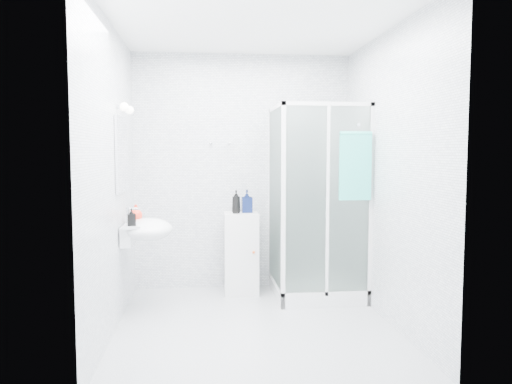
{
  "coord_description": "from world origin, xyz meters",
  "views": [
    {
      "loc": [
        -0.45,
        -4.26,
        1.52
      ],
      "look_at": [
        0.05,
        0.35,
        1.15
      ],
      "focal_mm": 35.0,
      "sensor_mm": 36.0,
      "label": 1
    }
  ],
  "objects": [
    {
      "name": "shampoo_bottle_b",
      "position": [
        0.03,
        1.05,
        1.0
      ],
      "size": [
        0.11,
        0.12,
        0.25
      ],
      "primitive_type": "imported",
      "rotation": [
        0.0,
        0.0,
        0.03
      ],
      "color": "#0A153E",
      "rests_on": "storage_cabinet"
    },
    {
      "name": "wall_basin",
      "position": [
        -0.99,
        0.45,
        0.8
      ],
      "size": [
        0.46,
        0.56,
        0.35
      ],
      "color": "silver",
      "rests_on": "ground"
    },
    {
      "name": "shower_enclosure",
      "position": [
        0.67,
        0.77,
        0.45
      ],
      "size": [
        0.9,
        0.95,
        2.0
      ],
      "color": "silver",
      "rests_on": "ground"
    },
    {
      "name": "wall_hooks",
      "position": [
        -0.25,
        1.26,
        1.62
      ],
      "size": [
        0.23,
        0.06,
        0.03
      ],
      "color": "silver",
      "rests_on": "room"
    },
    {
      "name": "soap_dispenser_orange",
      "position": [
        -1.09,
        0.59,
        0.94
      ],
      "size": [
        0.15,
        0.15,
        0.16
      ],
      "primitive_type": "imported",
      "rotation": [
        0.0,
        0.0,
        -0.32
      ],
      "color": "red",
      "rests_on": "wall_basin"
    },
    {
      "name": "shampoo_bottle_a",
      "position": [
        -0.09,
        0.99,
        1.0
      ],
      "size": [
        0.1,
        0.1,
        0.25
      ],
      "primitive_type": "imported",
      "rotation": [
        0.0,
        0.0,
        -0.04
      ],
      "color": "black",
      "rests_on": "storage_cabinet"
    },
    {
      "name": "vanity_lights",
      "position": [
        -1.14,
        0.45,
        1.92
      ],
      "size": [
        0.1,
        0.4,
        0.08
      ],
      "color": "silver",
      "rests_on": "room"
    },
    {
      "name": "room",
      "position": [
        0.0,
        0.0,
        1.3
      ],
      "size": [
        2.4,
        2.6,
        2.6
      ],
      "color": "silver",
      "rests_on": "ground"
    },
    {
      "name": "hand_towel",
      "position": [
        1.01,
        0.36,
        1.41
      ],
      "size": [
        0.31,
        0.05,
        0.66
      ],
      "color": "#31B9A8",
      "rests_on": "shower_enclosure"
    },
    {
      "name": "storage_cabinet",
      "position": [
        -0.04,
        1.02,
        0.44
      ],
      "size": [
        0.37,
        0.39,
        0.87
      ],
      "rotation": [
        0.0,
        0.0,
        -0.02
      ],
      "color": "silver",
      "rests_on": "ground"
    },
    {
      "name": "soap_dispenser_black",
      "position": [
        -1.08,
        0.27,
        0.94
      ],
      "size": [
        0.08,
        0.09,
        0.16
      ],
      "primitive_type": "imported",
      "rotation": [
        0.0,
        0.0,
        0.21
      ],
      "color": "black",
      "rests_on": "wall_basin"
    },
    {
      "name": "mirror",
      "position": [
        -1.19,
        0.45,
        1.5
      ],
      "size": [
        0.02,
        0.6,
        0.7
      ],
      "primitive_type": "cube",
      "color": "white",
      "rests_on": "room"
    }
  ]
}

